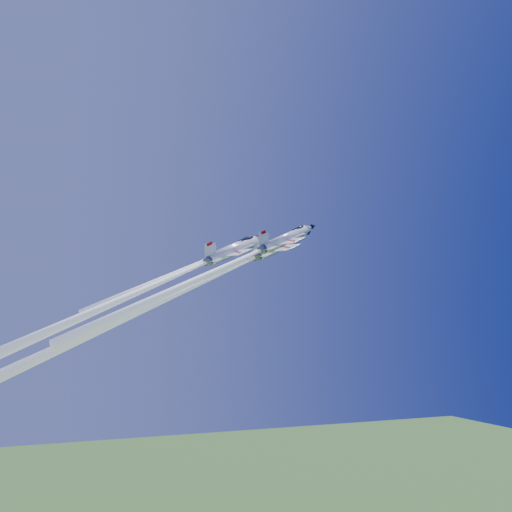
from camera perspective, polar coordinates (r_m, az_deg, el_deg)
name	(u,v)px	position (r m, az deg, el deg)	size (l,w,h in m)	color
jet_lead	(184,290)	(105.99, -7.19, -3.40)	(53.63, 22.79, 55.27)	white
jet_left	(187,268)	(114.23, -6.89, -1.21)	(32.90, 14.61, 28.07)	white
jet_right	(215,271)	(99.01, -4.11, -1.51)	(41.11, 17.77, 39.31)	white
jet_slot	(154,285)	(103.01, -10.21, -2.89)	(43.59, 18.81, 42.04)	white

